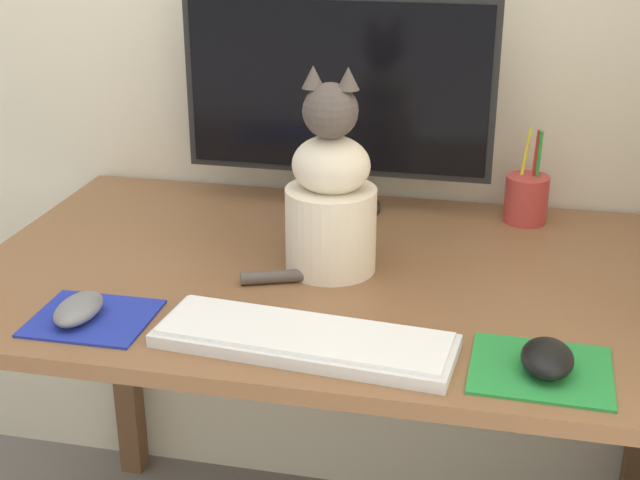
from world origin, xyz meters
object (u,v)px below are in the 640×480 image
at_px(keyboard, 307,340).
at_px(cat, 331,197).
at_px(pen_cup, 526,198).
at_px(monitor, 337,96).
at_px(computer_mouse_left, 79,309).
at_px(computer_mouse_right, 547,358).

distance_m(keyboard, cat, 0.29).
bearing_deg(cat, pen_cup, 42.52).
relative_size(monitor, computer_mouse_left, 5.51).
height_order(computer_mouse_left, computer_mouse_right, computer_mouse_right).
height_order(keyboard, pen_cup, pen_cup).
xyz_separation_m(monitor, pen_cup, (0.35, 0.01, -0.18)).
relative_size(keyboard, cat, 1.26).
xyz_separation_m(computer_mouse_right, cat, (-0.34, 0.27, 0.10)).
distance_m(monitor, cat, 0.29).
relative_size(keyboard, computer_mouse_left, 4.01).
bearing_deg(keyboard, monitor, 102.07).
xyz_separation_m(monitor, computer_mouse_right, (0.39, -0.54, -0.20)).
height_order(computer_mouse_right, cat, cat).
bearing_deg(keyboard, cat, 99.75).
relative_size(cat, pen_cup, 1.91).
bearing_deg(computer_mouse_right, cat, 141.92).
bearing_deg(computer_mouse_right, computer_mouse_left, 179.46).
bearing_deg(monitor, computer_mouse_left, -116.89).
xyz_separation_m(monitor, keyboard, (0.07, -0.54, -0.21)).
xyz_separation_m(computer_mouse_right, pen_cup, (-0.03, 0.55, 0.02)).
distance_m(monitor, computer_mouse_right, 0.69).
height_order(computer_mouse_left, cat, cat).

